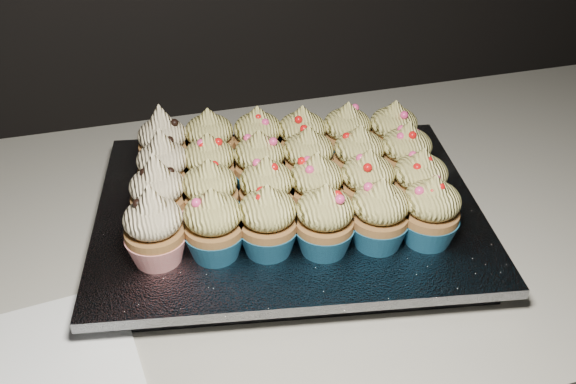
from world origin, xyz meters
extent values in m
cube|color=beige|center=(0.00, 1.70, 0.88)|extent=(2.44, 0.64, 0.04)
cube|color=white|center=(-0.15, 1.53, 0.90)|extent=(0.19, 0.19, 0.00)
cube|color=black|center=(0.12, 1.68, 0.91)|extent=(0.46, 0.38, 0.02)
cube|color=silver|center=(0.12, 1.68, 0.93)|extent=(0.50, 0.42, 0.01)
cone|color=red|center=(-0.03, 1.62, 0.95)|extent=(0.06, 0.06, 0.03)
ellipsoid|color=#F8E0AE|center=(-0.03, 1.62, 0.99)|extent=(0.06, 0.06, 0.04)
cone|color=#F8E0AE|center=(-0.03, 1.62, 1.02)|extent=(0.03, 0.03, 0.03)
cone|color=#1C5F86|center=(0.03, 1.61, 0.95)|extent=(0.06, 0.06, 0.03)
ellipsoid|color=#DACB6E|center=(0.03, 1.61, 0.99)|extent=(0.06, 0.06, 0.04)
cone|color=#DACB6E|center=(0.03, 1.61, 1.01)|extent=(0.03, 0.03, 0.02)
cone|color=#1C5F86|center=(0.08, 1.60, 0.95)|extent=(0.06, 0.06, 0.03)
ellipsoid|color=#DACB6E|center=(0.08, 1.60, 0.99)|extent=(0.06, 0.06, 0.04)
cone|color=#DACB6E|center=(0.08, 1.60, 1.01)|extent=(0.03, 0.03, 0.02)
cone|color=#1C5F86|center=(0.14, 1.58, 0.95)|extent=(0.06, 0.06, 0.03)
ellipsoid|color=#DACB6E|center=(0.14, 1.58, 0.99)|extent=(0.06, 0.06, 0.04)
cone|color=#DACB6E|center=(0.14, 1.58, 1.01)|extent=(0.03, 0.03, 0.02)
cone|color=#1C5F86|center=(0.20, 1.58, 0.95)|extent=(0.06, 0.06, 0.03)
ellipsoid|color=#DACB6E|center=(0.20, 1.58, 0.99)|extent=(0.06, 0.06, 0.04)
cone|color=#DACB6E|center=(0.20, 1.58, 1.01)|extent=(0.03, 0.03, 0.02)
cone|color=#1C5F86|center=(0.25, 1.57, 0.95)|extent=(0.06, 0.06, 0.03)
ellipsoid|color=#DACB6E|center=(0.25, 1.57, 0.99)|extent=(0.06, 0.06, 0.04)
cone|color=#DACB6E|center=(0.25, 1.57, 1.01)|extent=(0.03, 0.03, 0.02)
cone|color=red|center=(-0.02, 1.67, 0.95)|extent=(0.06, 0.06, 0.03)
ellipsoid|color=#F8E0AE|center=(-0.02, 1.67, 0.99)|extent=(0.06, 0.06, 0.04)
cone|color=#F8E0AE|center=(-0.02, 1.67, 1.02)|extent=(0.03, 0.03, 0.03)
cone|color=#1C5F86|center=(0.03, 1.66, 0.95)|extent=(0.06, 0.06, 0.03)
ellipsoid|color=#DACB6E|center=(0.03, 1.66, 0.99)|extent=(0.06, 0.06, 0.04)
cone|color=#DACB6E|center=(0.03, 1.66, 1.01)|extent=(0.03, 0.03, 0.02)
cone|color=#1C5F86|center=(0.09, 1.65, 0.95)|extent=(0.06, 0.06, 0.03)
ellipsoid|color=#DACB6E|center=(0.09, 1.65, 0.99)|extent=(0.06, 0.06, 0.04)
cone|color=#DACB6E|center=(0.09, 1.65, 1.01)|extent=(0.03, 0.03, 0.02)
cone|color=#1C5F86|center=(0.15, 1.64, 0.95)|extent=(0.06, 0.06, 0.03)
ellipsoid|color=#DACB6E|center=(0.15, 1.64, 0.99)|extent=(0.06, 0.06, 0.04)
cone|color=#DACB6E|center=(0.15, 1.64, 1.01)|extent=(0.03, 0.03, 0.02)
cone|color=#1C5F86|center=(0.21, 1.63, 0.95)|extent=(0.06, 0.06, 0.03)
ellipsoid|color=#DACB6E|center=(0.21, 1.63, 0.99)|extent=(0.06, 0.06, 0.04)
cone|color=#DACB6E|center=(0.21, 1.63, 1.01)|extent=(0.03, 0.03, 0.02)
cone|color=#1C5F86|center=(0.26, 1.62, 0.95)|extent=(0.06, 0.06, 0.03)
ellipsoid|color=#DACB6E|center=(0.26, 1.62, 0.99)|extent=(0.06, 0.06, 0.04)
cone|color=#DACB6E|center=(0.26, 1.62, 1.01)|extent=(0.03, 0.03, 0.02)
cone|color=red|center=(-0.01, 1.73, 0.95)|extent=(0.06, 0.06, 0.03)
ellipsoid|color=#F8E0AE|center=(-0.01, 1.73, 0.99)|extent=(0.06, 0.06, 0.04)
cone|color=#F8E0AE|center=(-0.01, 1.73, 1.02)|extent=(0.03, 0.03, 0.03)
cone|color=#1C5F86|center=(0.04, 1.72, 0.95)|extent=(0.06, 0.06, 0.03)
ellipsoid|color=#DACB6E|center=(0.04, 1.72, 0.99)|extent=(0.06, 0.06, 0.04)
cone|color=#DACB6E|center=(0.04, 1.72, 1.01)|extent=(0.03, 0.03, 0.02)
cone|color=#1C5F86|center=(0.10, 1.71, 0.95)|extent=(0.06, 0.06, 0.03)
ellipsoid|color=#DACB6E|center=(0.10, 1.71, 0.99)|extent=(0.06, 0.06, 0.04)
cone|color=#DACB6E|center=(0.10, 1.71, 1.01)|extent=(0.03, 0.03, 0.02)
cone|color=#1C5F86|center=(0.16, 1.70, 0.95)|extent=(0.06, 0.06, 0.03)
ellipsoid|color=#DACB6E|center=(0.16, 1.70, 0.99)|extent=(0.06, 0.06, 0.04)
cone|color=#DACB6E|center=(0.16, 1.70, 1.01)|extent=(0.03, 0.03, 0.02)
cone|color=#1C5F86|center=(0.22, 1.69, 0.95)|extent=(0.06, 0.06, 0.03)
ellipsoid|color=#DACB6E|center=(0.22, 1.69, 0.99)|extent=(0.06, 0.06, 0.04)
cone|color=#DACB6E|center=(0.22, 1.69, 1.01)|extent=(0.03, 0.03, 0.02)
cone|color=#1C5F86|center=(0.27, 1.68, 0.95)|extent=(0.06, 0.06, 0.03)
ellipsoid|color=#DACB6E|center=(0.27, 1.68, 0.99)|extent=(0.06, 0.06, 0.04)
cone|color=#DACB6E|center=(0.27, 1.68, 1.01)|extent=(0.03, 0.03, 0.02)
cone|color=red|center=(0.00, 1.79, 0.95)|extent=(0.06, 0.06, 0.03)
ellipsoid|color=#F8E0AE|center=(0.00, 1.79, 0.99)|extent=(0.06, 0.06, 0.04)
cone|color=#F8E0AE|center=(0.00, 1.79, 1.02)|extent=(0.03, 0.03, 0.03)
cone|color=#1C5F86|center=(0.05, 1.78, 0.95)|extent=(0.06, 0.06, 0.03)
ellipsoid|color=#DACB6E|center=(0.05, 1.78, 0.99)|extent=(0.06, 0.06, 0.04)
cone|color=#DACB6E|center=(0.05, 1.78, 1.01)|extent=(0.03, 0.03, 0.02)
cone|color=#1C5F86|center=(0.11, 1.77, 0.95)|extent=(0.06, 0.06, 0.03)
ellipsoid|color=#DACB6E|center=(0.11, 1.77, 0.99)|extent=(0.06, 0.06, 0.04)
cone|color=#DACB6E|center=(0.11, 1.77, 1.01)|extent=(0.03, 0.03, 0.02)
cone|color=#1C5F86|center=(0.17, 1.75, 0.95)|extent=(0.06, 0.06, 0.03)
ellipsoid|color=#DACB6E|center=(0.17, 1.75, 0.99)|extent=(0.06, 0.06, 0.04)
cone|color=#DACB6E|center=(0.17, 1.75, 1.01)|extent=(0.03, 0.03, 0.02)
cone|color=#1C5F86|center=(0.22, 1.75, 0.95)|extent=(0.06, 0.06, 0.03)
ellipsoid|color=#DACB6E|center=(0.22, 1.75, 0.99)|extent=(0.06, 0.06, 0.04)
cone|color=#DACB6E|center=(0.22, 1.75, 1.01)|extent=(0.03, 0.03, 0.02)
cone|color=#1C5F86|center=(0.28, 1.74, 0.95)|extent=(0.06, 0.06, 0.03)
ellipsoid|color=#DACB6E|center=(0.28, 1.74, 0.99)|extent=(0.06, 0.06, 0.04)
cone|color=#DACB6E|center=(0.28, 1.74, 1.01)|extent=(0.03, 0.03, 0.02)
camera|label=1|loc=(-0.05, 1.08, 1.37)|focal=40.00mm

